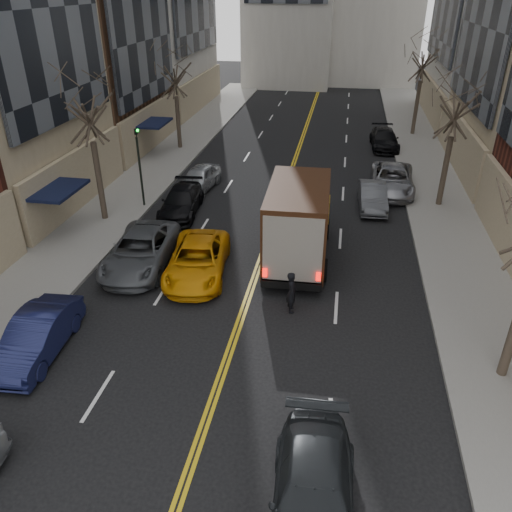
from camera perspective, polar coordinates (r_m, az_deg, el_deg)
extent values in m
cube|color=slate|center=(33.55, -12.11, 9.10)|extent=(4.00, 66.00, 0.15)
cube|color=slate|center=(31.80, 19.97, 6.87)|extent=(4.00, 66.00, 0.15)
cube|color=black|center=(25.69, -21.86, 7.03)|extent=(2.00, 3.00, 0.15)
cube|color=black|center=(26.53, -23.12, 4.97)|extent=(0.20, 3.00, 2.50)
cube|color=black|center=(36.82, -11.73, 14.68)|extent=(2.00, 3.00, 0.15)
cube|color=black|center=(37.41, -12.89, 13.11)|extent=(0.20, 3.00, 2.50)
cylinder|color=#382D23|center=(26.81, -17.46, 8.14)|extent=(0.30, 0.30, 4.05)
cylinder|color=#382D23|center=(38.34, -8.87, 14.85)|extent=(0.30, 0.30, 3.69)
cylinder|color=#382D23|center=(29.26, 20.74, 9.02)|extent=(0.30, 0.30, 3.78)
cylinder|color=#382D23|center=(43.54, 17.84, 15.84)|extent=(0.30, 0.30, 4.14)
cylinder|color=black|center=(27.97, -13.06, 9.31)|extent=(0.12, 0.12, 3.80)
imported|color=black|center=(27.30, -13.62, 13.95)|extent=(0.15, 0.18, 0.90)
sphere|color=#0CE526|center=(27.17, -13.39, 13.79)|extent=(0.14, 0.14, 0.14)
cube|color=black|center=(22.56, 4.73, 1.03)|extent=(2.49, 6.77, 0.31)
cube|color=black|center=(24.33, 5.26, 5.90)|extent=(2.51, 1.85, 2.20)
cube|color=black|center=(21.37, 4.77, 3.92)|extent=(2.65, 5.20, 3.14)
cube|color=black|center=(19.76, 4.03, -3.29)|extent=(2.41, 0.25, 0.31)
cube|color=red|center=(19.58, 1.01, -1.93)|extent=(0.19, 0.07, 0.37)
cube|color=red|center=(19.47, 7.15, -2.37)|extent=(0.19, 0.07, 0.37)
cube|color=gold|center=(21.26, 1.40, 5.75)|extent=(0.07, 0.94, 0.94)
cube|color=gold|center=(21.13, 8.33, 5.29)|extent=(0.07, 0.94, 0.94)
cylinder|color=black|center=(24.64, 2.23, 3.45)|extent=(0.32, 1.01, 1.01)
cylinder|color=black|center=(24.53, 7.99, 3.05)|extent=(0.32, 1.01, 1.01)
cylinder|color=black|center=(21.13, 1.02, -1.14)|extent=(0.32, 1.01, 1.01)
cylinder|color=black|center=(21.01, 7.72, -1.63)|extent=(0.32, 1.01, 1.01)
imported|color=black|center=(12.77, 6.56, -25.69)|extent=(2.19, 4.95, 1.41)
cube|color=black|center=(12.75, 6.96, -21.64)|extent=(0.13, 0.04, 0.09)
cube|color=blue|center=(12.73, 6.95, -21.74)|extent=(0.10, 0.01, 0.06)
imported|color=orange|center=(21.30, -6.71, -0.45)|extent=(2.96, 5.37, 1.43)
imported|color=black|center=(18.83, 4.11, -4.14)|extent=(0.50, 0.67, 1.67)
imported|color=#13173D|center=(18.35, -23.75, -8.38)|extent=(1.76, 4.38, 1.42)
imported|color=#4C4E53|center=(22.37, -13.05, 0.59)|extent=(2.89, 5.60, 1.51)
imported|color=black|center=(27.35, -8.54, 6.19)|extent=(2.27, 4.77, 1.34)
imported|color=#B5B9BD|center=(30.48, -6.53, 8.80)|extent=(2.15, 4.30, 1.41)
imported|color=#4B4E53|center=(28.47, 13.18, 6.65)|extent=(1.58, 4.09, 1.33)
imported|color=#97989E|center=(31.06, 15.28, 8.44)|extent=(2.73, 5.51, 1.50)
imported|color=black|center=(39.67, 14.46, 12.81)|extent=(2.18, 4.83, 1.37)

